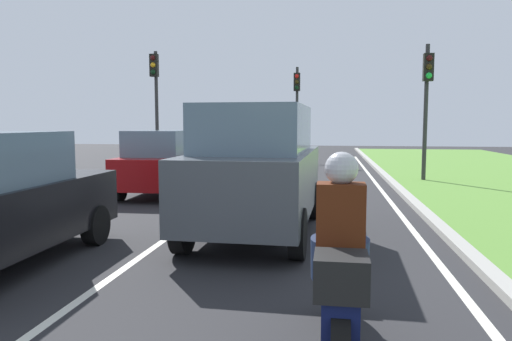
# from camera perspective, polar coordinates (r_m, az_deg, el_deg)

# --- Properties ---
(ground_plane) EXTENTS (60.00, 60.00, 0.00)m
(ground_plane) POSITION_cam_1_polar(r_m,az_deg,el_deg) (13.26, -0.30, -2.93)
(ground_plane) COLOR #262628
(lane_line_center) EXTENTS (0.12, 32.00, 0.01)m
(lane_line_center) POSITION_cam_1_polar(r_m,az_deg,el_deg) (13.39, -3.27, -2.85)
(lane_line_center) COLOR silver
(lane_line_center) RESTS_ON ground
(lane_line_right_edge) EXTENTS (0.12, 32.00, 0.01)m
(lane_line_right_edge) POSITION_cam_1_polar(r_m,az_deg,el_deg) (13.20, 15.35, -3.16)
(lane_line_right_edge) COLOR silver
(lane_line_right_edge) RESTS_ON ground
(curb_right) EXTENTS (0.24, 48.00, 0.12)m
(curb_right) POSITION_cam_1_polar(r_m,az_deg,el_deg) (13.26, 17.51, -2.93)
(curb_right) COLOR #9E9B93
(curb_right) RESTS_ON ground
(car_suv_ahead) EXTENTS (2.09, 4.56, 2.28)m
(car_suv_ahead) POSITION_cam_1_polar(r_m,az_deg,el_deg) (8.48, 0.13, 0.16)
(car_suv_ahead) COLOR #474C51
(car_suv_ahead) RESTS_ON ground
(car_hatchback_far) EXTENTS (1.78, 3.73, 1.78)m
(car_hatchback_far) POSITION_cam_1_polar(r_m,az_deg,el_deg) (13.49, -11.07, 0.88)
(car_hatchback_far) COLOR maroon
(car_hatchback_far) RESTS_ON ground
(motorcycle) EXTENTS (0.40, 1.90, 1.01)m
(motorcycle) POSITION_cam_1_polar(r_m,az_deg,el_deg) (4.24, 9.88, -13.81)
(motorcycle) COLOR #0C143F
(motorcycle) RESTS_ON ground
(rider_person) EXTENTS (0.50, 0.40, 1.16)m
(rider_person) POSITION_cam_1_polar(r_m,az_deg,el_deg) (4.12, 10.02, -5.44)
(rider_person) COLOR #4C1E0C
(rider_person) RESTS_ON ground
(traffic_light_near_right) EXTENTS (0.32, 0.50, 4.59)m
(traffic_light_near_right) POSITION_cam_1_polar(r_m,az_deg,el_deg) (17.12, 19.66, 8.97)
(traffic_light_near_right) COLOR #2D2D2D
(traffic_light_near_right) RESTS_ON ground
(traffic_light_overhead_left) EXTENTS (0.32, 0.50, 4.89)m
(traffic_light_overhead_left) POSITION_cam_1_polar(r_m,az_deg,el_deg) (20.23, -11.88, 9.45)
(traffic_light_overhead_left) COLOR #2D2D2D
(traffic_light_overhead_left) RESTS_ON ground
(traffic_light_far_median) EXTENTS (0.32, 0.50, 4.81)m
(traffic_light_far_median) POSITION_cam_1_polar(r_m,az_deg,el_deg) (24.63, 4.88, 8.51)
(traffic_light_far_median) COLOR #2D2D2D
(traffic_light_far_median) RESTS_ON ground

